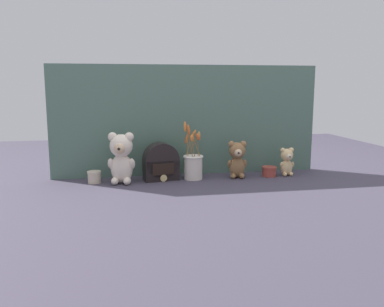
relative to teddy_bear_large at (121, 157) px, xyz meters
The scene contains 9 objects.
ground_plane 0.45m from the teddy_bear_large, ahead, with size 4.00×4.00×0.00m, color #3D3847.
backdrop_wall 0.49m from the teddy_bear_large, 22.39° to the left, with size 1.70×0.02×0.69m.
teddy_bear_large is the anchor object (origin of this frame).
teddy_bear_medium 0.71m from the teddy_bear_large, ahead, with size 0.13×0.12×0.23m.
teddy_bear_small 1.04m from the teddy_bear_large, ahead, with size 0.09×0.09×0.18m.
flower_vase 0.44m from the teddy_bear_large, ahead, with size 0.12×0.17×0.36m.
vintage_radio 0.25m from the teddy_bear_large, ahead, with size 0.22×0.13×0.23m.
decorative_tin_tall 0.20m from the teddy_bear_large, 167.76° to the left, with size 0.08×0.08×0.07m.
decorative_tin_short 0.92m from the teddy_bear_large, ahead, with size 0.09×0.09×0.06m.
Camera 1 is at (-0.44, -2.36, 0.57)m, focal length 38.00 mm.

